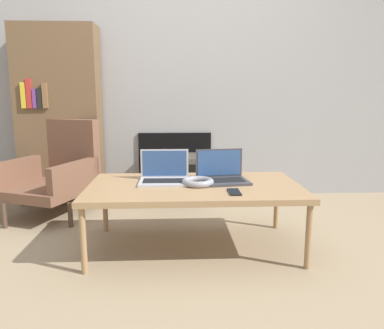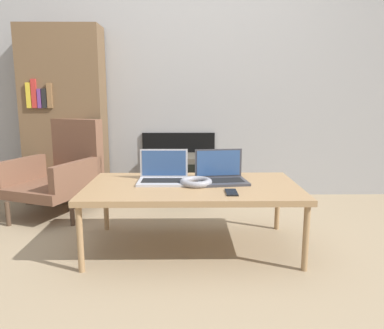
% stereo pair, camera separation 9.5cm
% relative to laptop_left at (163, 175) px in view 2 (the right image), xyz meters
% --- Properties ---
extents(ground_plane, '(14.00, 14.00, 0.00)m').
position_rel_laptop_left_xyz_m(ground_plane, '(0.19, -0.39, -0.47)').
color(ground_plane, '#998466').
extents(wall_back, '(7.00, 0.08, 2.60)m').
position_rel_laptop_left_xyz_m(wall_back, '(0.19, 1.25, 0.82)').
color(wall_back, '#999999').
rests_on(wall_back, ground_plane).
extents(table, '(1.36, 0.76, 0.43)m').
position_rel_laptop_left_xyz_m(table, '(0.19, -0.09, -0.07)').
color(table, '#9E7A51').
rests_on(table, ground_plane).
extents(laptop_left, '(0.33, 0.24, 0.21)m').
position_rel_laptop_left_xyz_m(laptop_left, '(0.00, 0.00, 0.00)').
color(laptop_left, '#B2B2B7').
rests_on(laptop_left, table).
extents(laptop_right, '(0.35, 0.28, 0.21)m').
position_rel_laptop_left_xyz_m(laptop_right, '(0.38, -0.00, 0.00)').
color(laptop_right, '#38383D').
rests_on(laptop_right, table).
extents(headphones, '(0.21, 0.21, 0.04)m').
position_rel_laptop_left_xyz_m(headphones, '(0.22, -0.10, -0.02)').
color(headphones, gray).
rests_on(headphones, table).
extents(phone, '(0.07, 0.15, 0.01)m').
position_rel_laptop_left_xyz_m(phone, '(0.42, -0.30, -0.04)').
color(phone, black).
rests_on(phone, table).
extents(tv, '(0.58, 0.40, 0.44)m').
position_rel_laptop_left_xyz_m(tv, '(0.07, 1.00, -0.25)').
color(tv, '#4C473D').
rests_on(tv, ground_plane).
extents(armchair, '(0.80, 0.84, 0.79)m').
position_rel_laptop_left_xyz_m(armchair, '(-0.93, 0.72, -0.10)').
color(armchair, brown).
rests_on(armchair, ground_plane).
extents(bookshelf, '(0.72, 0.32, 1.60)m').
position_rel_laptop_left_xyz_m(bookshelf, '(-0.97, 1.05, 0.33)').
color(bookshelf, brown).
rests_on(bookshelf, ground_plane).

